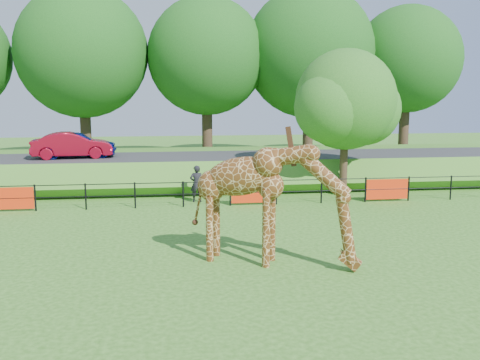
{
  "coord_description": "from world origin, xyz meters",
  "views": [
    {
      "loc": [
        -0.48,
        -14.23,
        4.82
      ],
      "look_at": [
        1.72,
        2.64,
        2.0
      ],
      "focal_mm": 40.0,
      "sensor_mm": 36.0,
      "label": 1
    }
  ],
  "objects_px": {
    "visitor": "(197,184)",
    "tree_east": "(347,103)",
    "giraffe": "(274,204)",
    "car_blue": "(76,144)",
    "car_red": "(72,145)"
  },
  "relations": [
    {
      "from": "visitor",
      "to": "tree_east",
      "type": "bearing_deg",
      "value": -176.16
    },
    {
      "from": "giraffe",
      "to": "car_blue",
      "type": "xyz_separation_m",
      "value": [
        -7.74,
        14.35,
        0.4
      ]
    },
    {
      "from": "car_red",
      "to": "visitor",
      "type": "xyz_separation_m",
      "value": [
        6.14,
        -5.17,
        -1.27
      ]
    },
    {
      "from": "giraffe",
      "to": "tree_east",
      "type": "bearing_deg",
      "value": 86.13
    },
    {
      "from": "car_red",
      "to": "visitor",
      "type": "relative_size",
      "value": 2.48
    },
    {
      "from": "visitor",
      "to": "car_red",
      "type": "bearing_deg",
      "value": -41.68
    },
    {
      "from": "car_red",
      "to": "visitor",
      "type": "height_order",
      "value": "car_red"
    },
    {
      "from": "tree_east",
      "to": "giraffe",
      "type": "bearing_deg",
      "value": -118.75
    },
    {
      "from": "tree_east",
      "to": "car_red",
      "type": "bearing_deg",
      "value": 161.03
    },
    {
      "from": "car_red",
      "to": "car_blue",
      "type": "bearing_deg",
      "value": -33.41
    },
    {
      "from": "giraffe",
      "to": "tree_east",
      "type": "relative_size",
      "value": 0.71
    },
    {
      "from": "visitor",
      "to": "giraffe",
      "type": "bearing_deg",
      "value": 99.39
    },
    {
      "from": "car_blue",
      "to": "tree_east",
      "type": "relative_size",
      "value": 0.61
    },
    {
      "from": "car_red",
      "to": "tree_east",
      "type": "height_order",
      "value": "tree_east"
    },
    {
      "from": "car_blue",
      "to": "visitor",
      "type": "relative_size",
      "value": 2.52
    }
  ]
}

